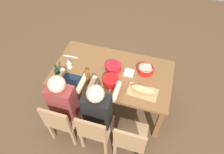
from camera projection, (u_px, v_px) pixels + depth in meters
ground_plane at (112, 100)px, 3.45m from camera, size 8.00×8.00×0.00m
dining_table at (112, 76)px, 2.95m from camera, size 1.72×0.95×0.74m
chair_near_right at (130, 139)px, 2.51m from camera, size 0.40×0.40×0.85m
chair_near_left at (62, 120)px, 2.68m from camera, size 0.40×0.40×0.85m
diner_near_left at (64, 100)px, 2.62m from camera, size 0.41×0.53×1.20m
chair_near_center at (95, 129)px, 2.59m from camera, size 0.40×0.40×0.85m
diner_near_center at (98, 109)px, 2.54m from camera, size 0.41×0.53×1.20m
serving_bowl_fruit at (113, 67)px, 2.88m from camera, size 0.23×0.23×0.09m
serving_bowl_pasta at (146, 69)px, 2.85m from camera, size 0.22×0.22×0.09m
serving_bowl_greens at (111, 80)px, 2.71m from camera, size 0.22×0.22×0.10m
cutting_board at (142, 92)px, 2.64m from camera, size 0.41×0.25×0.02m
bread_loaf at (143, 89)px, 2.60m from camera, size 0.33×0.13×0.09m
wine_bottle at (58, 74)px, 2.71m from camera, size 0.08×0.08×0.29m
beer_bottle at (88, 77)px, 2.68m from camera, size 0.06×0.06×0.22m
wine_glass at (69, 62)px, 2.85m from camera, size 0.08×0.08×0.17m
placemat_near_left at (73, 81)px, 2.77m from camera, size 0.32×0.23×0.01m
fork_near_center at (96, 86)px, 2.71m from camera, size 0.02×0.17×0.01m
carving_knife at (71, 57)px, 3.08m from camera, size 0.23×0.03×0.01m
napkin_stack at (129, 73)px, 2.86m from camera, size 0.14×0.14×0.02m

